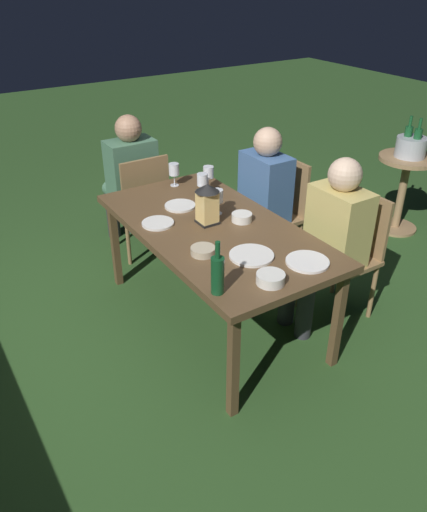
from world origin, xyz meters
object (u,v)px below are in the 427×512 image
object	(u,v)px
plate_a	(180,206)
plate_c	(307,262)
person_in_mustard	(330,237)
chair_side_left_a	(348,249)
chair_head_far	(141,201)
bowl_salad	(203,251)
dining_table	(213,234)
person_in_green	(129,176)
plate_d	(158,223)
plate_b	(252,255)
green_bottle_on_table	(218,274)
wine_glass_b	(217,197)
wine_glass_d	(202,181)
chair_side_left_b	(277,209)
person_in_blue	(258,196)
bowl_olives	(271,278)
ice_bucket	(411,145)
wine_glass_a	(208,173)
wine_glass_c	(174,170)
bowl_bread	(242,217)
lantern_centerpiece	(207,202)
side_table	(404,182)

from	to	relation	value
plate_a	plate_c	xyz separation A→B (m)	(-1.02, -0.23, 0.00)
person_in_mustard	chair_side_left_a	bearing A→B (deg)	-90.00
chair_head_far	bowl_salad	world-z (taller)	chair_head_far
chair_head_far	dining_table	bearing A→B (deg)	180.00
person_in_green	plate_d	xyz separation A→B (m)	(-1.08, 0.28, 0.09)
chair_head_far	plate_b	distance (m)	1.55
green_bottle_on_table	wine_glass_b	distance (m)	0.92
person_in_green	wine_glass_d	xyz separation A→B (m)	(-0.86, -0.19, 0.20)
chair_side_left_b	wine_glass_d	distance (m)	0.74
chair_side_left_a	wine_glass_b	xyz separation A→B (m)	(0.52, 0.71, 0.35)
person_in_blue	chair_head_far	xyz separation A→B (m)	(0.71, 0.64, -0.15)
plate_c	bowl_salad	distance (m)	0.59
bowl_olives	bowl_salad	distance (m)	0.46
dining_table	plate_a	distance (m)	0.37
chair_head_far	plate_a	size ratio (longest dim) A/B	4.16
wine_glass_d	plate_d	world-z (taller)	wine_glass_d
ice_bucket	chair_side_left_b	bearing A→B (deg)	84.87
green_bottle_on_table	plate_c	distance (m)	0.58
person_in_mustard	dining_table	bearing A→B (deg)	59.17
chair_side_left_a	chair_side_left_b	size ratio (longest dim) A/B	1.00
wine_glass_a	ice_bucket	world-z (taller)	ice_bucket
wine_glass_a	chair_side_left_a	bearing A→B (deg)	-149.63
dining_table	person_in_blue	size ratio (longest dim) A/B	1.48
bowl_salad	wine_glass_b	bearing A→B (deg)	-41.43
wine_glass_c	plate_b	bearing A→B (deg)	173.15
dining_table	plate_b	world-z (taller)	plate_b
plate_a	ice_bucket	bearing A→B (deg)	-92.75
person_in_green	wine_glass_c	xyz separation A→B (m)	(-0.57, -0.12, 0.20)
bowl_bread	bowl_salad	bearing A→B (deg)	117.97
person_in_blue	green_bottle_on_table	world-z (taller)	person_in_blue
ice_bucket	chair_head_far	bearing A→B (deg)	69.00
green_bottle_on_table	plate_a	size ratio (longest dim) A/B	1.39
green_bottle_on_table	wine_glass_b	world-z (taller)	green_bottle_on_table
plate_b	bowl_salad	world-z (taller)	bowl_salad
plate_a	bowl_salad	world-z (taller)	bowl_salad
plate_a	plate_b	bearing A→B (deg)	-179.16
chair_head_far	bowl_olives	bearing A→B (deg)	176.78
wine_glass_c	bowl_bread	xyz separation A→B (m)	(-0.75, -0.08, -0.09)
chair_head_far	lantern_centerpiece	bearing A→B (deg)	179.51
lantern_centerpiece	green_bottle_on_table	distance (m)	0.79
lantern_centerpiece	bowl_olives	distance (m)	0.78
wine_glass_b	plate_b	bearing A→B (deg)	166.10
plate_a	side_table	xyz separation A→B (m)	(-0.11, -2.21, -0.27)
bowl_olives	bowl_salad	bearing A→B (deg)	17.14
wine_glass_b	person_in_mustard	bearing A→B (deg)	-135.29
wine_glass_b	bowl_salad	bearing A→B (deg)	138.57
wine_glass_c	bowl_salad	world-z (taller)	wine_glass_c
wine_glass_d	plate_a	xyz separation A→B (m)	(-0.07, 0.22, -0.11)
green_bottle_on_table	plate_a	bearing A→B (deg)	-18.99
chair_side_left_b	person_in_green	distance (m)	1.24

